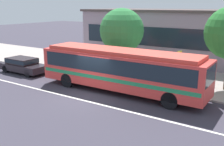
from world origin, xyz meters
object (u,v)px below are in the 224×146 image
(sedan_behind_bus, at_px, (23,64))
(pedestrian_waiting_near_sign, at_px, (116,66))
(pedestrian_standing_by_tree, at_px, (208,76))
(transit_bus, at_px, (120,68))
(street_tree_near_stop, at_px, (122,31))
(pedestrian_walking_along_curb, at_px, (147,72))
(bus_stop_sign, at_px, (179,66))

(sedan_behind_bus, xyz_separation_m, pedestrian_waiting_near_sign, (7.94, 2.32, 0.42))
(pedestrian_waiting_near_sign, relative_size, pedestrian_standing_by_tree, 1.08)
(transit_bus, xyz_separation_m, pedestrian_waiting_near_sign, (-1.77, 2.16, -0.52))
(pedestrian_standing_by_tree, height_order, street_tree_near_stop, street_tree_near_stop)
(pedestrian_walking_along_curb, distance_m, street_tree_near_stop, 5.00)
(bus_stop_sign, bearing_deg, transit_bus, -147.53)
(sedan_behind_bus, distance_m, pedestrian_waiting_near_sign, 8.28)
(pedestrian_waiting_near_sign, height_order, pedestrian_walking_along_curb, pedestrian_waiting_near_sign)
(pedestrian_waiting_near_sign, height_order, street_tree_near_stop, street_tree_near_stop)
(bus_stop_sign, bearing_deg, pedestrian_walking_along_curb, -176.72)
(sedan_behind_bus, relative_size, pedestrian_walking_along_curb, 2.55)
(transit_bus, bearing_deg, pedestrian_standing_by_tree, 34.13)
(bus_stop_sign, relative_size, street_tree_near_stop, 0.50)
(transit_bus, xyz_separation_m, bus_stop_sign, (3.23, 2.06, 0.15))
(pedestrian_waiting_near_sign, xyz_separation_m, pedestrian_walking_along_curb, (2.79, -0.23, -0.03))
(pedestrian_standing_by_tree, bearing_deg, sedan_behind_bus, -166.69)
(sedan_behind_bus, height_order, pedestrian_walking_along_curb, pedestrian_walking_along_curb)
(pedestrian_walking_along_curb, height_order, street_tree_near_stop, street_tree_near_stop)
(pedestrian_standing_by_tree, bearing_deg, pedestrian_walking_along_curb, -160.56)
(sedan_behind_bus, bearing_deg, bus_stop_sign, 9.75)
(sedan_behind_bus, distance_m, pedestrian_walking_along_curb, 10.94)
(pedestrian_waiting_near_sign, relative_size, street_tree_near_stop, 0.33)
(sedan_behind_bus, bearing_deg, pedestrian_standing_by_tree, 13.31)
(pedestrian_waiting_near_sign, distance_m, pedestrian_walking_along_curb, 2.80)
(sedan_behind_bus, xyz_separation_m, pedestrian_walking_along_curb, (10.73, 2.10, 0.39))
(pedestrian_standing_by_tree, xyz_separation_m, street_tree_near_stop, (-7.41, 1.08, 2.54))
(transit_bus, distance_m, sedan_behind_bus, 9.76)
(sedan_behind_bus, height_order, street_tree_near_stop, street_tree_near_stop)
(pedestrian_standing_by_tree, height_order, bus_stop_sign, bus_stop_sign)
(transit_bus, height_order, pedestrian_walking_along_curb, transit_bus)
(pedestrian_waiting_near_sign, bearing_deg, pedestrian_standing_by_tree, 9.60)
(sedan_behind_bus, relative_size, pedestrian_standing_by_tree, 2.70)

